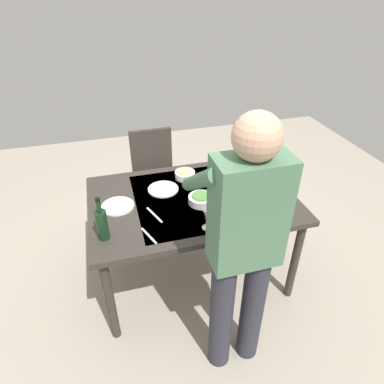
{
  "coord_description": "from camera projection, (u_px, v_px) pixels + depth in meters",
  "views": [
    {
      "loc": [
        0.54,
        1.94,
        2.15
      ],
      "look_at": [
        0.0,
        0.0,
        0.82
      ],
      "focal_mm": 31.32,
      "sensor_mm": 36.0,
      "label": 1
    }
  ],
  "objects": [
    {
      "name": "dining_table",
      "position": [
        192.0,
        206.0,
        2.48
      ],
      "size": [
        1.48,
        0.99,
        0.77
      ],
      "color": "#332D28",
      "rests_on": "ground_plane"
    },
    {
      "name": "serving_bowl_pasta",
      "position": [
        253.0,
        189.0,
        2.48
      ],
      "size": [
        0.3,
        0.3,
        0.07
      ],
      "color": "silver",
      "rests_on": "dining_table"
    },
    {
      "name": "table_fork",
      "position": [
        149.0,
        236.0,
        2.09
      ],
      "size": [
        0.08,
        0.17,
        0.0
      ],
      "primitive_type": "cube",
      "rotation": [
        0.0,
        0.0,
        0.36
      ],
      "color": "silver",
      "rests_on": "dining_table"
    },
    {
      "name": "ground_plane",
      "position": [
        192.0,
        272.0,
        2.87
      ],
      "size": [
        6.0,
        6.0,
        0.0
      ],
      "primitive_type": "plane",
      "color": "#9E9384"
    },
    {
      "name": "chair_near",
      "position": [
        154.0,
        171.0,
        3.25
      ],
      "size": [
        0.4,
        0.4,
        0.91
      ],
      "color": "black",
      "rests_on": "ground_plane"
    },
    {
      "name": "water_cup_near_left",
      "position": [
        247.0,
        163.0,
        2.79
      ],
      "size": [
        0.07,
        0.07,
        0.1
      ],
      "primitive_type": "cylinder",
      "color": "silver",
      "rests_on": "dining_table"
    },
    {
      "name": "table_knife",
      "position": [
        154.0,
        215.0,
        2.27
      ],
      "size": [
        0.08,
        0.19,
        0.0
      ],
      "primitive_type": "cube",
      "rotation": [
        0.0,
        0.0,
        0.35
      ],
      "color": "silver",
      "rests_on": "dining_table"
    },
    {
      "name": "wine_glass_left",
      "position": [
        208.0,
        215.0,
        2.1
      ],
      "size": [
        0.07,
        0.07,
        0.15
      ],
      "color": "white",
      "rests_on": "dining_table"
    },
    {
      "name": "wine_bottle",
      "position": [
        102.0,
        224.0,
        2.02
      ],
      "size": [
        0.07,
        0.07,
        0.3
      ],
      "color": "black",
      "rests_on": "dining_table"
    },
    {
      "name": "dinner_plate_far",
      "position": [
        118.0,
        206.0,
        2.34
      ],
      "size": [
        0.23,
        0.23,
        0.01
      ],
      "primitive_type": "cylinder",
      "color": "silver",
      "rests_on": "dining_table"
    },
    {
      "name": "person_server",
      "position": [
        243.0,
        245.0,
        1.74
      ],
      "size": [
        0.42,
        0.61,
        1.69
      ],
      "color": "#2D2D38",
      "rests_on": "ground_plane"
    },
    {
      "name": "dinner_plate_near",
      "position": [
        163.0,
        189.0,
        2.53
      ],
      "size": [
        0.23,
        0.23,
        0.01
      ],
      "primitive_type": "cylinder",
      "color": "silver",
      "rests_on": "dining_table"
    },
    {
      "name": "side_bowl_salad",
      "position": [
        201.0,
        199.0,
        2.37
      ],
      "size": [
        0.18,
        0.18,
        0.07
      ],
      "color": "silver",
      "rests_on": "dining_table"
    },
    {
      "name": "side_bowl_bread",
      "position": [
        185.0,
        174.0,
        2.66
      ],
      "size": [
        0.16,
        0.16,
        0.07
      ],
      "color": "silver",
      "rests_on": "dining_table"
    },
    {
      "name": "water_cup_near_right",
      "position": [
        260.0,
        173.0,
        2.64
      ],
      "size": [
        0.07,
        0.07,
        0.11
      ],
      "primitive_type": "cylinder",
      "color": "silver",
      "rests_on": "dining_table"
    },
    {
      "name": "wine_glass_right",
      "position": [
        251.0,
        199.0,
        2.25
      ],
      "size": [
        0.07,
        0.07,
        0.15
      ],
      "color": "white",
      "rests_on": "dining_table"
    }
  ]
}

